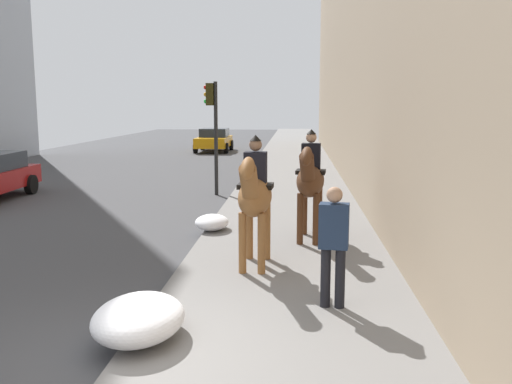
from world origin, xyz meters
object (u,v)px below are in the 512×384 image
Objects in this scene: pedestrian_greeting at (334,239)px; car_mid_lane at (214,140)px; mounted_horse_near at (255,195)px; traffic_light_near_curb at (213,119)px; mounted_horse_far at (310,179)px.

car_mid_lane is (27.20, 5.64, -0.35)m from pedestrian_greeting.
pedestrian_greeting is at bearing 36.14° from mounted_horse_near.
traffic_light_near_curb is (10.30, 3.18, 1.36)m from pedestrian_greeting.
mounted_horse_far is 1.35× the size of pedestrian_greeting.
pedestrian_greeting is at bearing 9.75° from mounted_horse_far.
mounted_horse_far is 0.63× the size of traffic_light_near_curb.
traffic_light_near_curb is (8.43, 1.96, 1.06)m from mounted_horse_near.
mounted_horse_far is 3.90m from pedestrian_greeting.
mounted_horse_far is 7.14m from traffic_light_near_curb.
mounted_horse_near is 1.35× the size of pedestrian_greeting.
mounted_horse_far is at bearing 156.54° from mounted_horse_near.
traffic_light_near_curb reaches higher than car_mid_lane.
pedestrian_greeting is 10.86m from traffic_light_near_curb.
mounted_horse_far is at bearing 13.20° from car_mid_lane.
car_mid_lane is at bearing 8.28° from traffic_light_near_curb.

